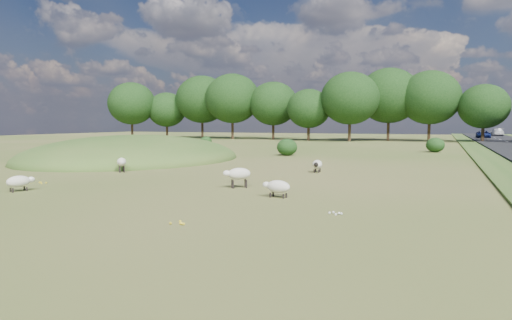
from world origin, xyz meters
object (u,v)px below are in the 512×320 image
Objects in this scene: sheep_2 at (277,187)px; sheep_3 at (238,174)px; car_1 at (483,134)px; sheep_1 at (122,162)px; sheep_4 at (317,165)px; car_0 at (497,132)px; sheep_5 at (19,181)px.

sheep_2 is 0.98× the size of sheep_3.
car_1 is (15.52, 70.35, 0.25)m from sheep_3.
sheep_1 is 9.90m from sheep_3.
sheep_4 is 64.10m from car_1.
car_0 is (19.32, 86.38, 0.37)m from sheep_3.
sheep_4 is 0.25× the size of car_0.
car_1 is at bearing 159.94° from sheep_4.
sheep_2 is 0.27× the size of car_1.
sheep_2 is at bearing 79.24° from car_0.
sheep_5 is 78.65m from car_1.
sheep_5 is 0.24× the size of car_0.
car_0 is (16.76, 88.22, 0.57)m from sheep_2.
sheep_3 is 0.24× the size of car_0.
sheep_3 is at bearing -20.18° from sheep_4.
sheep_4 is at bearing -137.84° from sheep_3.
sheep_2 is 0.24× the size of car_0.
sheep_4 reaches higher than sheep_2.
sheep_1 is 12.96m from sheep_2.
sheep_1 is 11.84m from sheep_4.
car_1 is at bearing -62.92° from sheep_1.
car_1 is at bearing -92.49° from sheep_2.
sheep_2 is at bearing -57.54° from sheep_5.
car_1 is (13.80, 62.60, 0.42)m from sheep_4.
sheep_5 is (0.84, -7.97, -0.17)m from sheep_1.
car_1 reaches higher than sheep_5.
sheep_4 is at bearing -111.11° from sheep_1.
sheep_1 reaches higher than sheep_2.
sheep_1 reaches higher than sheep_4.
sheep_4 is (11.02, 4.33, -0.14)m from sheep_1.
car_1 reaches higher than sheep_2.
car_0 reaches higher than car_1.
sheep_3 is at bearing 77.39° from car_0.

